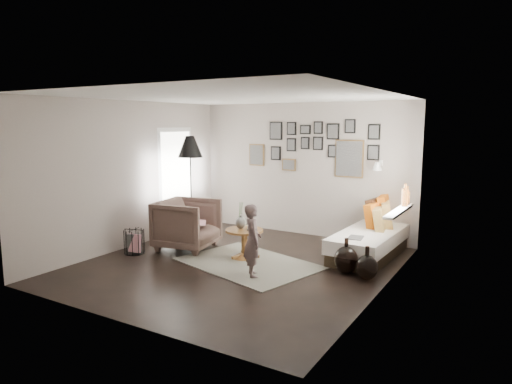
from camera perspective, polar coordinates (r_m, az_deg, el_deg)
The scene contains 23 objects.
ground at distance 7.26m, azimuth -2.38°, elevation -9.10°, with size 4.80×4.80×0.00m, color black.
wall_back at distance 9.07m, azimuth 5.87°, elevation 2.83°, with size 4.50×4.50×0.00m, color #9D928A.
wall_front at distance 5.16m, azimuth -17.17°, elevation -1.94°, with size 4.50×4.50×0.00m, color #9D928A.
wall_left at distance 8.41m, azimuth -15.41°, elevation 2.11°, with size 4.80×4.80×0.00m, color #9D928A.
wall_right at distance 6.06m, azimuth 15.68°, elevation -0.34°, with size 4.80×4.80×0.00m, color #9D928A.
ceiling at distance 6.93m, azimuth -2.52°, elevation 11.85°, with size 4.80×4.80×0.00m, color white.
door_left at distance 9.30m, azimuth -9.96°, elevation 1.34°, with size 0.00×2.14×2.14m.
window_right at distance 7.42m, azimuth 17.71°, elevation -1.70°, with size 0.15×1.32×1.30m.
gallery_wall at distance 8.90m, azimuth 7.55°, elevation 5.55°, with size 2.74×0.03×1.08m.
wall_sconce at distance 8.27m, azimuth 14.91°, elevation 3.16°, with size 0.18×0.36×0.16m.
rug at distance 7.32m, azimuth -0.99°, elevation -8.90°, with size 2.10×1.47×0.01m, color beige.
pedestal_table at distance 7.55m, azimuth -1.46°, elevation -6.63°, with size 0.62×0.62×0.49m.
vase at distance 7.51m, azimuth -1.91°, elevation -3.58°, with size 0.18×0.18×0.44m.
candles at distance 7.40m, azimuth -0.75°, elevation -3.95°, with size 0.11×0.11×0.23m.
daybed at distance 7.92m, azimuth 14.16°, elevation -5.62°, with size 0.91×2.00×0.95m.
magazine_on_daybed at distance 7.30m, azimuth 12.35°, elevation -5.59°, with size 0.21×0.29×0.02m, color black.
armchair at distance 8.15m, azimuth -8.58°, elevation -4.01°, with size 0.94×0.97×0.88m, color brown.
armchair_cushion at distance 8.16m, azimuth -8.20°, elevation -3.70°, with size 0.40×0.40×0.10m, color white.
floor_lamp at distance 8.55m, azimuth -8.23°, elevation 5.14°, with size 0.46×0.46×1.97m.
magazine_basket at distance 8.09m, azimuth -14.97°, elevation -6.01°, with size 0.41×0.41×0.42m.
demijohn_large at distance 6.95m, azimuth 11.18°, elevation -8.31°, with size 0.36×0.36×0.53m.
demijohn_small at distance 6.74m, azimuth 13.66°, elevation -9.13°, with size 0.31×0.31×0.49m.
child at distance 6.60m, azimuth -0.43°, elevation -6.10°, with size 0.39×0.25×1.06m, color brown.
Camera 1 is at (3.78, -5.79, 2.22)m, focal length 32.00 mm.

